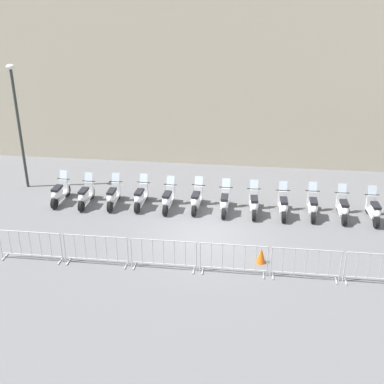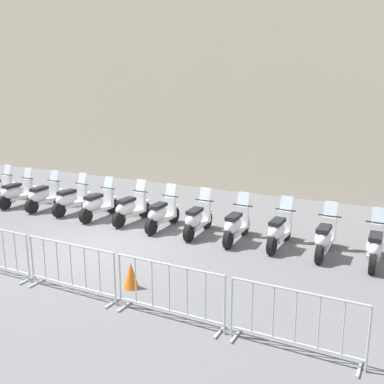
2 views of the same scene
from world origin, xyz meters
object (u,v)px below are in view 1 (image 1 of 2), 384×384
object	(u,v)px
motorcycle_9	(313,206)
traffic_cone	(261,255)
motorcycle_6	(225,202)
motorcycle_10	(343,208)
barrier_segment_1	(96,250)
barrier_segment_5	(380,269)
motorcycle_5	(196,200)
street_lamp	(17,115)
motorcycle_3	(141,197)
motorcycle_0	(59,193)
motorcycle_1	(85,195)
motorcycle_11	(374,210)
barrier_segment_0	(30,246)
motorcycle_8	(283,205)
barrier_segment_4	(306,264)
barrier_segment_3	(233,259)
motorcycle_7	(254,204)
motorcycle_4	(168,199)
motorcycle_2	(113,196)
barrier_segment_2	(164,255)

from	to	relation	value
motorcycle_9	traffic_cone	bearing A→B (deg)	-108.06
motorcycle_6	motorcycle_10	size ratio (longest dim) A/B	1.00
barrier_segment_1	barrier_segment_5	bearing A→B (deg)	10.69
motorcycle_5	street_lamp	xyz separation A→B (m)	(-7.96, -0.05, 2.85)
motorcycle_3	motorcycle_5	world-z (taller)	same
motorcycle_0	motorcycle_1	bearing A→B (deg)	5.53
motorcycle_11	barrier_segment_0	distance (m)	12.68
motorcycle_8	barrier_segment_4	xyz separation A→B (m)	(1.29, -4.18, 0.07)
motorcycle_9	barrier_segment_3	bearing A→B (deg)	-112.47
motorcycle_0	barrier_segment_5	bearing A→B (deg)	-9.62
motorcycle_6	street_lamp	bearing A→B (deg)	-178.98
barrier_segment_5	traffic_cone	distance (m)	3.68
motorcycle_1	motorcycle_9	bearing A→B (deg)	11.48
barrier_segment_5	motorcycle_8	bearing A→B (deg)	132.79
motorcycle_7	barrier_segment_4	bearing A→B (deg)	-58.75
barrier_segment_1	traffic_cone	bearing A→B (deg)	18.83
motorcycle_11	barrier_segment_5	xyz separation A→B (m)	(0.10, -4.40, 0.07)
barrier_segment_1	traffic_cone	world-z (taller)	barrier_segment_1
motorcycle_6	barrier_segment_0	size ratio (longest dim) A/B	0.81
motorcycle_5	barrier_segment_1	distance (m)	5.26
motorcycle_5	motorcycle_7	distance (m)	2.31
motorcycle_4	barrier_segment_3	distance (m)	5.20
motorcycle_4	barrier_segment_3	world-z (taller)	motorcycle_4
motorcycle_10	barrier_segment_4	world-z (taller)	motorcycle_10
motorcycle_3	motorcycle_9	xyz separation A→B (m)	(6.77, 1.26, 0.00)
barrier_segment_4	traffic_cone	world-z (taller)	barrier_segment_4
motorcycle_7	barrier_segment_3	distance (m)	4.40
motorcycle_3	barrier_segment_4	xyz separation A→B (m)	(6.95, -3.22, 0.07)
street_lamp	traffic_cone	xyz separation A→B (m)	(11.19, -3.10, -3.03)
motorcycle_2	barrier_segment_2	distance (m)	5.26
motorcycle_11	street_lamp	world-z (taller)	street_lamp
traffic_cone	motorcycle_4	bearing A→B (deg)	146.78
motorcycle_0	barrier_segment_2	bearing A→B (deg)	-29.63
motorcycle_5	motorcycle_6	world-z (taller)	same
motorcycle_0	motorcycle_10	size ratio (longest dim) A/B	1.00
motorcycle_6	traffic_cone	world-z (taller)	motorcycle_6
motorcycle_0	motorcycle_11	distance (m)	12.63
motorcycle_10	barrier_segment_2	distance (m)	7.67
motorcycle_5	motorcycle_8	bearing A→B (deg)	8.81
barrier_segment_1	motorcycle_5	bearing A→B (deg)	68.75
motorcycle_5	motorcycle_9	bearing A→B (deg)	10.34
motorcycle_6	barrier_segment_2	world-z (taller)	motorcycle_6
motorcycle_8	motorcycle_6	bearing A→B (deg)	-169.56
motorcycle_11	barrier_segment_4	xyz separation A→B (m)	(-2.10, -4.82, 0.07)
motorcycle_6	motorcycle_10	xyz separation A→B (m)	(4.51, 0.89, 0.00)
street_lamp	traffic_cone	bearing A→B (deg)	-15.49
street_lamp	motorcycle_2	bearing A→B (deg)	-8.08
motorcycle_0	motorcycle_2	distance (m)	2.30
traffic_cone	motorcycle_6	bearing A→B (deg)	122.44
motorcycle_4	motorcycle_7	size ratio (longest dim) A/B	1.01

